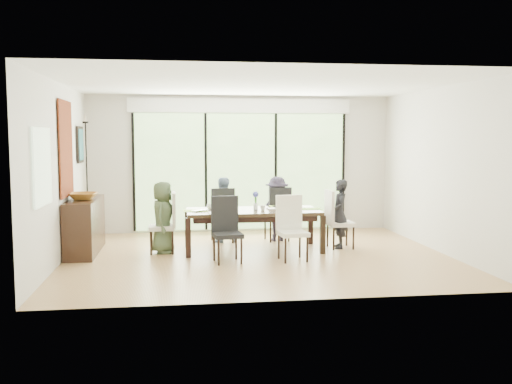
{
  "coord_description": "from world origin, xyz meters",
  "views": [
    {
      "loc": [
        -1.23,
        -8.81,
        1.87
      ],
      "look_at": [
        0.0,
        0.25,
        1.0
      ],
      "focal_mm": 40.0,
      "sensor_mm": 36.0,
      "label": 1
    }
  ],
  "objects": [
    {
      "name": "candle",
      "position": [
        -2.76,
        1.01,
        2.18
      ],
      "size": [
        0.04,
        0.04,
        0.1
      ],
      "primitive_type": "cylinder",
      "color": "silver",
      "rests_on": "sideboard"
    },
    {
      "name": "blinds_header",
      "position": [
        0.0,
        2.46,
        2.5
      ],
      "size": [
        4.4,
        0.06,
        0.28
      ],
      "primitive_type": "cube",
      "color": "white",
      "rests_on": "wall_back"
    },
    {
      "name": "placemat_paper",
      "position": [
        -0.57,
        0.18,
        0.68
      ],
      "size": [
        0.4,
        0.29,
        0.01
      ],
      "primitive_type": "cube",
      "color": "white",
      "rests_on": "table_top"
    },
    {
      "name": "table_leg_fr",
      "position": [
        1.06,
        0.05,
        0.31
      ],
      "size": [
        0.08,
        0.08,
        0.63
      ],
      "primitive_type": "cube",
      "color": "black",
      "rests_on": "floor"
    },
    {
      "name": "table_top",
      "position": [
        -0.02,
        0.48,
        0.65
      ],
      "size": [
        2.18,
        1.0,
        0.05
      ],
      "primitive_type": "cube",
      "color": "black",
      "rests_on": "floor"
    },
    {
      "name": "sideboard",
      "position": [
        -2.76,
        0.66,
        0.44
      ],
      "size": [
        0.44,
        1.57,
        0.88
      ],
      "primitive_type": "cube",
      "color": "black",
      "rests_on": "floor"
    },
    {
      "name": "candlestick_base",
      "position": [
        -2.76,
        1.01,
        0.9
      ],
      "size": [
        0.1,
        0.1,
        0.04
      ],
      "primitive_type": "cylinder",
      "color": "black",
      "rests_on": "sideboard"
    },
    {
      "name": "tapestry",
      "position": [
        -2.97,
        0.4,
        1.7
      ],
      "size": [
        0.02,
        1.0,
        1.5
      ],
      "primitive_type": "cube",
      "color": "maroon",
      "rests_on": "wall_left"
    },
    {
      "name": "hyacinth_stems",
      "position": [
        0.03,
        0.53,
        0.84
      ],
      "size": [
        0.04,
        0.04,
        0.15
      ],
      "primitive_type": "cylinder",
      "color": "#337226",
      "rests_on": "table_top"
    },
    {
      "name": "placemat_left",
      "position": [
        -0.97,
        0.48,
        0.68
      ],
      "size": [
        0.4,
        0.29,
        0.01
      ],
      "primitive_type": "cube",
      "color": "#90BE43",
      "rests_on": "table_top"
    },
    {
      "name": "table_leg_br",
      "position": [
        1.06,
        0.91,
        0.31
      ],
      "size": [
        0.08,
        0.08,
        0.63
      ],
      "primitive_type": "cube",
      "color": "black",
      "rests_on": "floor"
    },
    {
      "name": "person_right_end",
      "position": [
        1.46,
        0.48,
        0.59
      ],
      "size": [
        0.41,
        0.58,
        1.17
      ],
      "primitive_type": "imported",
      "rotation": [
        0.0,
        0.0,
        -1.7
      ],
      "color": "black",
      "rests_on": "floor"
    },
    {
      "name": "laptop",
      "position": [
        -0.87,
        0.38,
        0.69
      ],
      "size": [
        0.35,
        0.33,
        0.02
      ],
      "primitive_type": "imported",
      "rotation": [
        0.0,
        0.0,
        0.65
      ],
      "color": "silver",
      "rests_on": "table_top"
    },
    {
      "name": "mullion_d",
      "position": [
        2.1,
        2.46,
        1.2
      ],
      "size": [
        0.05,
        0.04,
        2.3
      ],
      "primitive_type": "cube",
      "color": "black",
      "rests_on": "wall_back"
    },
    {
      "name": "platter_snacks",
      "position": [
        -0.57,
        0.18,
        0.71
      ],
      "size": [
        0.18,
        0.18,
        0.01
      ],
      "primitive_type": "cube",
      "color": "orange",
      "rests_on": "table_top"
    },
    {
      "name": "foliage_mid",
      "position": [
        0.4,
        5.8,
        1.8
      ],
      "size": [
        4.0,
        4.0,
        4.0
      ],
      "primitive_type": "sphere",
      "color": "#14380F",
      "rests_on": "ground"
    },
    {
      "name": "bowl",
      "position": [
        -2.76,
        0.56,
        0.94
      ],
      "size": [
        0.47,
        0.47,
        0.11
      ],
      "primitive_type": "imported",
      "color": "#8F5C1F",
      "rests_on": "sideboard"
    },
    {
      "name": "tablet_far_l",
      "position": [
        -0.37,
        0.83,
        0.69
      ],
      "size": [
        0.24,
        0.16,
        0.01
      ],
      "primitive_type": "cube",
      "color": "black",
      "rests_on": "table_top"
    },
    {
      "name": "chair_near_left",
      "position": [
        -0.52,
        -0.39,
        0.5
      ],
      "size": [
        0.47,
        0.47,
        1.0
      ],
      "primitive_type": null,
      "rotation": [
        0.0,
        0.0,
        0.13
      ],
      "color": "black",
      "rests_on": "floor"
    },
    {
      "name": "placemat_far_r",
      "position": [
        0.53,
        0.88,
        0.68
      ],
      "size": [
        0.4,
        0.29,
        0.01
      ],
      "primitive_type": "cube",
      "color": "#99BF44",
      "rests_on": "table_top"
    },
    {
      "name": "placemat_far_l",
      "position": [
        -0.47,
        0.88,
        0.68
      ],
      "size": [
        0.4,
        0.29,
        0.01
      ],
      "primitive_type": "cube",
      "color": "#8DA93C",
      "rests_on": "table_top"
    },
    {
      "name": "wall_back",
      "position": [
        0.0,
        2.51,
        1.35
      ],
      "size": [
        6.0,
        0.02,
        2.7
      ],
      "primitive_type": "cube",
      "color": "beige",
      "rests_on": "floor"
    },
    {
      "name": "art_frame",
      "position": [
        -2.97,
        1.7,
        1.75
      ],
      "size": [
        0.03,
        0.55,
        0.65
      ],
      "primitive_type": "cube",
      "color": "black",
      "rests_on": "wall_left"
    },
    {
      "name": "cup_b",
      "position": [
        0.13,
        0.38,
        0.72
      ],
      "size": [
        0.13,
        0.13,
        0.08
      ],
      "primitive_type": "imported",
      "rotation": [
        0.0,
        0.0,
        2.33
      ],
      "color": "white",
      "rests_on": "table_top"
    },
    {
      "name": "foliage_right",
      "position": [
        2.2,
        5.0,
        1.26
      ],
      "size": [
        2.8,
        2.8,
        2.8
      ],
      "primitive_type": "sphere",
      "color": "#14380F",
      "rests_on": "ground"
    },
    {
      "name": "chair_right_end",
      "position": [
        1.48,
        0.48,
        0.5
      ],
      "size": [
        0.43,
        0.43,
        1.0
      ],
      "primitive_type": null,
      "rotation": [
        0.0,
        0.0,
        1.61
      ],
      "color": "silver",
      "rests_on": "floor"
    },
    {
      "name": "chair_near_right",
      "position": [
        0.48,
        -0.39,
        0.5
      ],
      "size": [
        0.46,
        0.46,
        1.0
      ],
      "primitive_type": null,
      "rotation": [
        0.0,
        0.0,
        0.12
      ],
      "color": "white",
      "rests_on": "floor"
    },
    {
      "name": "wall_left",
      "position": [
        -3.01,
        0.0,
        1.35
      ],
      "size": [
        0.02,
        5.0,
        2.7
      ],
      "primitive_type": "cube",
      "color": "white",
      "rests_on": "floor"
    },
    {
      "name": "mullion_a",
      "position": [
        -2.1,
        2.46,
        1.2
      ],
      "size": [
        0.05,
        0.04,
        2.3
      ],
      "primitive_type": "cube",
      "color": "black",
      "rests_on": "wall_back"
    },
    {
      "name": "papers",
      "position": [
        0.68,
        0.43,
        0.68
      ],
      "size": [
        0.27,
        0.2,
        0.0
      ],
      "primitive_type": "cube",
      "color": "white",
      "rests_on": "table_top"
    },
    {
      "name": "wall_front",
      "position": [
        0.0,
        -2.51,
        1.35
      ],
      "size": [
        6.0,
        0.02,
        2.7
      ],
      "primitive_type": "cube",
      "color": "beige",
      "rests_on": "floor"
    },
    {
      "name": "candlestick_pan",
      "position": [
        -2.76,
        1.01,
        2.13
      ],
      "size": [
        0.1,
        0.1,
        0.03
      ],
      "primitive_type": "cylinder",
      "color": "black",
      "rests_on": "sideboard"
    },
    {
      "name": "table_leg_bl",
      "position": [
        -1.1,
        0.91,
        0.31
      ],
      "size": [
        0.08,
        0.08,
        0.63
      ],
      "primitive_type": "cube",
      "color": "black",
      "rests_on": "floor"
    },
    {
      "name": "mullion_b",
      "position": [
        -0.7,
        2.46,
        1.2
      ],
      "size": [
        0.05,
        0.04,
        2.3
      ],
      "primitive_type": "cube",
      "color": "black",
      "rests_on": "wall_back"
    },
    {
      "name": "chair_far_left",
      "position": [
        -0.47,
        1.33,
        0.5
      ],
      "size": [
        0.42,
        0.42,
        1.0
      ],
      "primitive_type": null,
      "rotation": [
        0.0,
        0.0,
        3.16
      ],
      "color": "black",
      "rests_on": "floor"
    },
    {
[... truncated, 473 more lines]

